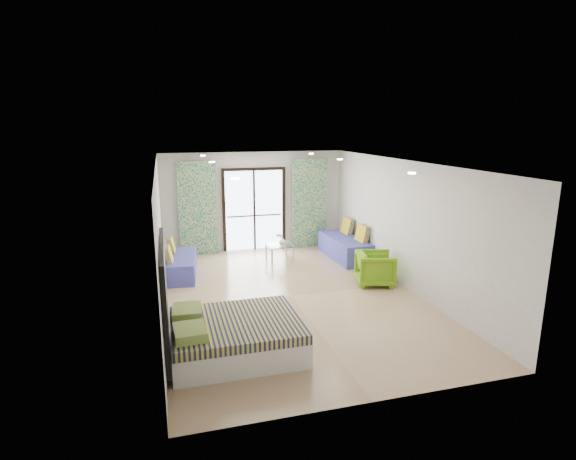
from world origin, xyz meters
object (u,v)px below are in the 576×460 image
object	(u,v)px
bed	(235,336)
coffee_table	(279,246)
daybed_left	(180,265)
daybed_right	(345,247)
armchair	(375,267)

from	to	relation	value
bed	coffee_table	world-z (taller)	coffee_table
bed	daybed_left	size ratio (longest dim) A/B	1.12
daybed_left	daybed_right	distance (m)	4.24
daybed_left	coffee_table	bearing A→B (deg)	17.77
bed	coffee_table	xyz separation A→B (m)	(1.86, 4.48, 0.09)
bed	armchair	xyz separation A→B (m)	(3.43, 2.21, 0.11)
bed	daybed_left	distance (m)	3.99
daybed_left	armchair	world-z (taller)	daybed_left
bed	coffee_table	distance (m)	4.85
daybed_left	armchair	xyz separation A→B (m)	(4.07, -1.73, 0.14)
bed	armchair	bearing A→B (deg)	32.72
daybed_right	coffee_table	xyz separation A→B (m)	(-1.73, 0.22, 0.07)
daybed_right	coffee_table	size ratio (longest dim) A/B	2.71
armchair	bed	bearing A→B (deg)	137.23
armchair	daybed_right	bearing A→B (deg)	10.05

